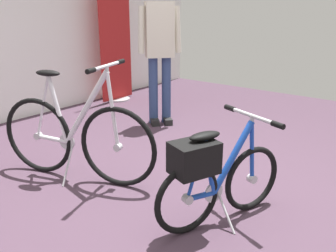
% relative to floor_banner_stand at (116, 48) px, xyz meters
% --- Properties ---
extents(ground_plane, '(7.52, 7.52, 0.00)m').
position_rel_floor_banner_stand_xyz_m(ground_plane, '(-1.79, -2.63, -0.78)').
color(ground_plane, '#473342').
extents(floor_banner_stand, '(0.60, 0.36, 1.74)m').
position_rel_floor_banner_stand_xyz_m(floor_banner_stand, '(0.00, 0.00, 0.00)').
color(floor_banner_stand, '#B7B7BC').
rests_on(floor_banner_stand, ground_plane).
extents(folding_bike_foreground, '(0.96, 0.56, 0.72)m').
position_rel_floor_banner_stand_xyz_m(folding_bike_foreground, '(-1.97, -2.89, -0.43)').
color(folding_bike_foreground, black).
rests_on(folding_bike_foreground, ground_plane).
extents(display_bike_left, '(0.59, 1.36, 0.99)m').
position_rel_floor_banner_stand_xyz_m(display_bike_left, '(-2.09, -1.66, -0.41)').
color(display_bike_left, black).
rests_on(display_bike_left, ground_plane).
extents(visitor_near_wall, '(0.42, 0.39, 1.66)m').
position_rel_floor_banner_stand_xyz_m(visitor_near_wall, '(-0.48, -1.23, 0.17)').
color(visitor_near_wall, navy).
rests_on(visitor_near_wall, ground_plane).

